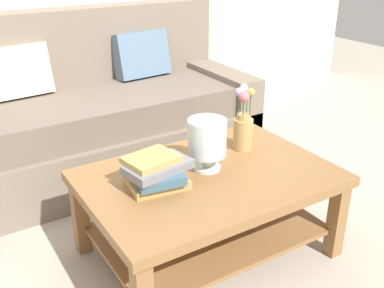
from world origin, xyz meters
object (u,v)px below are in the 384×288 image
Objects in this scene: glass_hurricane_vase at (207,139)px; book_stack_main at (156,173)px; coffee_table at (209,196)px; flower_pitcher at (243,124)px; couch at (99,118)px.

book_stack_main is at bearing -174.23° from glass_hurricane_vase.
coffee_table is at bearing -112.30° from glass_hurricane_vase.
coffee_table is 0.29m from glass_hurricane_vase.
coffee_table is at bearing -155.13° from flower_pitcher.
book_stack_main reaches higher than coffee_table.
couch is 1.17m from flower_pitcher.
book_stack_main is (-0.27, 0.02, 0.20)m from coffee_table.
glass_hurricane_vase reaches higher than book_stack_main.
coffee_table is 3.72× the size of book_stack_main.
coffee_table is at bearing -85.89° from couch.
couch reaches higher than book_stack_main.
coffee_table is 0.33m from book_stack_main.
book_stack_main is at bearing -168.29° from flower_pitcher.
flower_pitcher is (0.40, -1.07, 0.23)m from couch.
couch reaches higher than flower_pitcher.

